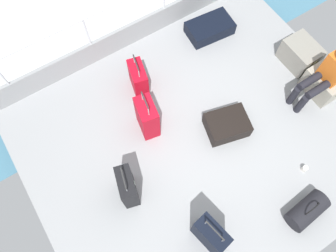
# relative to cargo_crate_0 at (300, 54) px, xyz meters

# --- Properties ---
(ground_plane) EXTENTS (4.40, 5.20, 0.06)m
(ground_plane) POSITION_rel_cargo_crate_0_xyz_m (0.30, -2.19, -0.24)
(ground_plane) COLOR #939699
(gunwale_port) EXTENTS (0.06, 5.20, 0.45)m
(gunwale_port) POSITION_rel_cargo_crate_0_xyz_m (-1.87, -2.19, 0.02)
(gunwale_port) COLOR #939699
(gunwale_port) RESTS_ON ground_plane
(railing_port) EXTENTS (0.04, 4.20, 1.02)m
(railing_port) POSITION_rel_cargo_crate_0_xyz_m (-1.87, -2.19, 0.57)
(railing_port) COLOR silver
(railing_port) RESTS_ON ground_plane
(sea_wake) EXTENTS (12.00, 12.00, 0.01)m
(sea_wake) POSITION_rel_cargo_crate_0_xyz_m (-3.30, -2.19, -0.55)
(sea_wake) COLOR teal
(sea_wake) RESTS_ON ground_plane
(cargo_crate_0) EXTENTS (0.62, 0.45, 0.42)m
(cargo_crate_0) POSITION_rel_cargo_crate_0_xyz_m (0.00, 0.00, 0.00)
(cargo_crate_0) COLOR gray
(cargo_crate_0) RESTS_ON ground_plane
(cargo_crate_1) EXTENTS (0.60, 0.42, 0.42)m
(cargo_crate_1) POSITION_rel_cargo_crate_0_xyz_m (0.63, -0.07, 0.00)
(cargo_crate_1) COLOR #9E9989
(cargo_crate_1) RESTS_ON ground_plane
(passenger_seated) EXTENTS (0.34, 0.66, 1.12)m
(passenger_seated) POSITION_rel_cargo_crate_0_xyz_m (0.63, -0.25, 0.39)
(passenger_seated) COLOR orange
(passenger_seated) RESTS_ON ground_plane
(suitcase_0) EXTENTS (0.46, 0.32, 0.89)m
(suitcase_0) POSITION_rel_cargo_crate_0_xyz_m (-0.31, -2.78, 0.13)
(suitcase_0) COLOR #B70C1E
(suitcase_0) RESTS_ON ground_plane
(suitcase_1) EXTENTS (0.47, 0.31, 0.80)m
(suitcase_1) POSITION_rel_cargo_crate_0_xyz_m (0.43, -3.53, 0.13)
(suitcase_1) COLOR black
(suitcase_1) RESTS_ON ground_plane
(suitcase_2) EXTENTS (0.55, 0.83, 0.23)m
(suitcase_2) POSITION_rel_cargo_crate_0_xyz_m (-1.31, -0.90, -0.09)
(suitcase_2) COLOR black
(suitcase_2) RESTS_ON ground_plane
(suitcase_3) EXTENTS (0.62, 0.72, 0.27)m
(suitcase_3) POSITION_rel_cargo_crate_0_xyz_m (0.36, -1.77, -0.07)
(suitcase_3) COLOR black
(suitcase_3) RESTS_ON ground_plane
(suitcase_4) EXTENTS (0.48, 0.32, 0.72)m
(suitcase_4) POSITION_rel_cargo_crate_0_xyz_m (-1.00, -2.53, 0.06)
(suitcase_4) COLOR #B70C1E
(suitcase_4) RESTS_ON ground_plane
(suitcase_5) EXTENTS (0.49, 0.31, 0.82)m
(suitcase_5) POSITION_rel_cargo_crate_0_xyz_m (1.53, -2.95, 0.12)
(suitcase_5) COLOR black
(suitcase_5) RESTS_ON ground_plane
(duffel_bag) EXTENTS (0.34, 0.60, 0.43)m
(duffel_bag) POSITION_rel_cargo_crate_0_xyz_m (1.99, -1.62, -0.06)
(duffel_bag) COLOR black
(duffel_bag) RESTS_ON ground_plane
(paper_cup) EXTENTS (0.08, 0.08, 0.10)m
(paper_cup) POSITION_rel_cargo_crate_0_xyz_m (1.52, -1.20, -0.16)
(paper_cup) COLOR white
(paper_cup) RESTS_ON ground_plane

